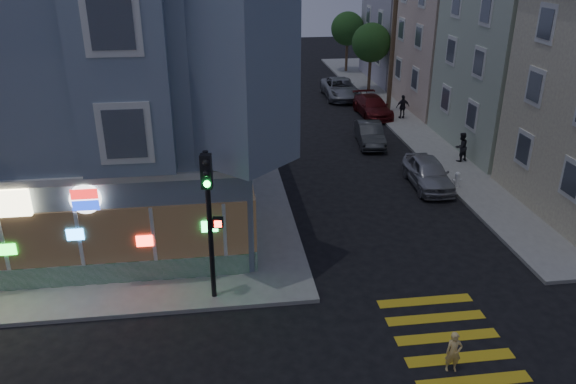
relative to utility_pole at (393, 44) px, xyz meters
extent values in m
plane|color=black|center=(-12.00, -24.00, -4.80)|extent=(120.00, 120.00, 0.00)
cube|color=gray|center=(-25.50, -1.00, -4.72)|extent=(33.00, 42.00, 0.15)
cube|color=gray|center=(11.00, -1.00, -4.72)|extent=(24.00, 42.00, 0.15)
cube|color=gray|center=(-18.00, -13.00, 0.85)|extent=(14.00, 14.00, 11.00)
cube|color=silver|center=(-18.00, -13.00, -0.80)|extent=(14.30, 14.30, 0.25)
cube|color=#196B33|center=(-18.00, -20.05, -4.25)|extent=(13.60, 0.12, 0.80)
cube|color=#382B1E|center=(-18.00, -20.05, -2.85)|extent=(13.60, 0.10, 2.00)
cylinder|color=white|center=(-16.40, -20.13, -1.40)|extent=(1.00, 0.12, 1.00)
cube|color=#B3C1A8|center=(7.50, -8.00, 0.60)|extent=(12.00, 8.60, 10.50)
cube|color=#C5AD98|center=(7.50, 1.00, -0.15)|extent=(12.00, 8.60, 9.00)
cube|color=#9F99A8|center=(7.50, 10.00, 0.60)|extent=(12.00, 8.60, 10.50)
cylinder|color=#4C3826|center=(0.00, 0.00, -0.15)|extent=(0.30, 0.30, 9.00)
cylinder|color=#4C3826|center=(0.20, 6.00, -3.05)|extent=(0.24, 0.24, 3.20)
sphere|color=#1C4E1D|center=(0.20, 6.00, -0.85)|extent=(3.00, 3.00, 3.00)
cylinder|color=#4C3826|center=(0.20, 14.00, -3.05)|extent=(0.24, 0.24, 3.20)
sphere|color=#1C4E1D|center=(0.20, 14.00, -0.85)|extent=(3.00, 3.00, 3.00)
imported|color=#F5D07D|center=(-5.95, -25.63, -4.18)|extent=(0.48, 0.35, 1.24)
imported|color=black|center=(0.91, -10.20, -3.85)|extent=(0.95, 0.86, 1.59)
imported|color=black|center=(0.41, -1.86, -3.86)|extent=(0.96, 0.47, 1.58)
imported|color=#A0A2A8|center=(-1.97, -13.01, -4.08)|extent=(1.88, 4.28, 1.43)
imported|color=#343739|center=(-3.11, -6.48, -4.15)|extent=(1.79, 4.07, 1.30)
imported|color=#5C1518|center=(-1.30, -0.54, -4.12)|extent=(2.08, 4.72, 1.35)
imported|color=gray|center=(-2.42, 4.66, -4.06)|extent=(2.54, 5.36, 1.48)
cylinder|color=black|center=(-12.46, -21.32, -2.09)|extent=(0.16, 0.16, 5.12)
cube|color=black|center=(-12.46, -21.55, -0.09)|extent=(0.37, 0.33, 1.08)
sphere|color=black|center=(-12.46, -21.71, 0.25)|extent=(0.20, 0.20, 0.20)
sphere|color=black|center=(-12.46, -21.71, -0.09)|extent=(0.20, 0.20, 0.20)
sphere|color=#19F23F|center=(-12.46, -21.71, -0.43)|extent=(0.20, 0.20, 0.20)
cube|color=black|center=(-12.21, -21.51, -1.83)|extent=(0.36, 0.25, 0.33)
cube|color=#FF2614|center=(-12.21, -21.62, -1.83)|extent=(0.23, 0.02, 0.23)
cylinder|color=white|center=(-0.70, -13.57, -4.35)|extent=(0.23, 0.23, 0.59)
sphere|color=white|center=(-0.70, -13.57, -4.01)|extent=(0.25, 0.25, 0.25)
cylinder|color=white|center=(-0.70, -13.57, -4.31)|extent=(0.44, 0.12, 0.12)
camera|label=1|loc=(-12.10, -37.26, 6.09)|focal=35.00mm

